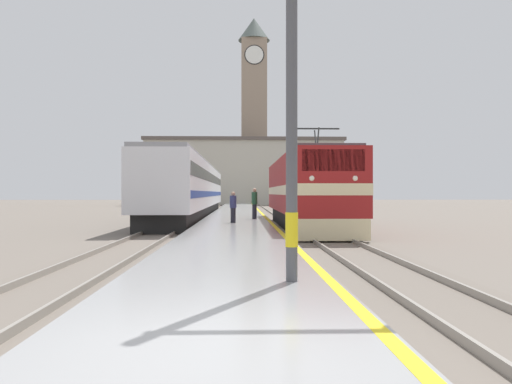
# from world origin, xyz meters

# --- Properties ---
(ground_plane) EXTENTS (200.00, 200.00, 0.00)m
(ground_plane) POSITION_xyz_m (0.00, 30.00, 0.00)
(ground_plane) COLOR #70665B
(platform) EXTENTS (3.97, 140.00, 0.31)m
(platform) POSITION_xyz_m (0.00, 25.00, 0.15)
(platform) COLOR #999999
(platform) RESTS_ON ground
(rail_track_near) EXTENTS (2.84, 140.00, 0.16)m
(rail_track_near) POSITION_xyz_m (3.66, 25.00, 0.03)
(rail_track_near) COLOR #70665B
(rail_track_near) RESTS_ON ground
(rail_track_far) EXTENTS (2.83, 140.00, 0.16)m
(rail_track_far) POSITION_xyz_m (-3.36, 25.00, 0.03)
(rail_track_far) COLOR #70665B
(rail_track_far) RESTS_ON ground
(locomotive_train) EXTENTS (2.92, 16.26, 4.75)m
(locomotive_train) POSITION_xyz_m (3.66, 20.81, 1.93)
(locomotive_train) COLOR black
(locomotive_train) RESTS_ON ground
(passenger_train) EXTENTS (2.92, 32.69, 4.03)m
(passenger_train) POSITION_xyz_m (-3.36, 32.38, 2.17)
(passenger_train) COLOR black
(passenger_train) RESTS_ON ground
(catenary_mast) EXTENTS (2.80, 0.22, 7.49)m
(catenary_mast) POSITION_xyz_m (1.32, 3.32, 4.18)
(catenary_mast) COLOR #4C4C51
(catenary_mast) RESTS_ON platform
(person_on_platform) EXTENTS (0.34, 0.34, 1.82)m
(person_on_platform) POSITION_xyz_m (1.07, 24.03, 1.28)
(person_on_platform) COLOR #23232D
(person_on_platform) RESTS_ON platform
(second_waiting_passenger) EXTENTS (0.34, 0.34, 1.61)m
(second_waiting_passenger) POSITION_xyz_m (-0.13, 20.36, 1.15)
(second_waiting_passenger) COLOR #23232D
(second_waiting_passenger) RESTS_ON platform
(clock_tower) EXTENTS (5.35, 5.35, 31.67)m
(clock_tower) POSITION_xyz_m (2.49, 79.50, 16.75)
(clock_tower) COLOR gray
(clock_tower) RESTS_ON ground
(station_building) EXTENTS (30.35, 10.19, 10.21)m
(station_building) POSITION_xyz_m (0.79, 73.27, 5.13)
(station_building) COLOR #B7B2A3
(station_building) RESTS_ON ground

